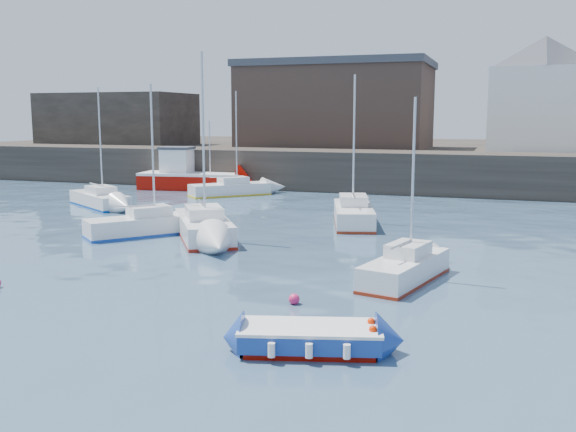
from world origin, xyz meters
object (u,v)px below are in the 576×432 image
(sailboat_e, at_px, (100,199))
(sailboat_h, at_px, (230,189))
(sailboat_c, at_px, (405,268))
(buoy_far, at_px, (229,233))
(fishing_boat, at_px, (189,176))
(sailboat_a, at_px, (145,225))
(sailboat_f, at_px, (353,214))
(buoy_mid, at_px, (294,304))
(sailboat_b, at_px, (203,226))
(blue_dinghy, at_px, (310,337))

(sailboat_e, bearing_deg, sailboat_h, 55.36)
(sailboat_c, bearing_deg, buoy_far, 145.37)
(fishing_boat, distance_m, sailboat_c, 30.60)
(sailboat_e, bearing_deg, sailboat_a, -43.94)
(sailboat_c, height_order, sailboat_e, sailboat_e)
(sailboat_c, bearing_deg, sailboat_f, 111.68)
(sailboat_e, bearing_deg, sailboat_f, -4.26)
(sailboat_h, bearing_deg, sailboat_f, -39.30)
(sailboat_f, relative_size, buoy_mid, 22.76)
(fishing_boat, distance_m, sailboat_b, 20.56)
(sailboat_a, bearing_deg, sailboat_e, 136.06)
(sailboat_a, distance_m, buoy_mid, 13.45)
(sailboat_f, bearing_deg, sailboat_b, -133.59)
(blue_dinghy, xyz_separation_m, sailboat_c, (1.18, 7.44, 0.12))
(sailboat_c, xyz_separation_m, sailboat_h, (-15.54, 20.20, 0.00))
(sailboat_a, height_order, buoy_far, sailboat_a)
(sailboat_a, bearing_deg, sailboat_b, 4.86)
(sailboat_b, bearing_deg, buoy_mid, -50.03)
(blue_dinghy, relative_size, sailboat_f, 0.48)
(sailboat_c, distance_m, sailboat_h, 25.48)
(fishing_boat, bearing_deg, sailboat_e, -93.89)
(fishing_boat, xyz_separation_m, sailboat_f, (15.86, -11.85, -0.47))
(fishing_boat, height_order, buoy_mid, fishing_boat)
(sailboat_h, relative_size, buoy_far, 16.06)
(sailboat_b, relative_size, buoy_far, 18.40)
(sailboat_f, distance_m, buoy_mid, 14.96)
(buoy_far, bearing_deg, buoy_mid, -56.81)
(sailboat_h, relative_size, buoy_mid, 21.61)
(buoy_far, bearing_deg, blue_dinghy, -59.10)
(sailboat_h, height_order, buoy_mid, sailboat_h)
(sailboat_b, xyz_separation_m, sailboat_c, (10.17, -5.03, -0.07))
(buoy_mid, bearing_deg, sailboat_h, 118.01)
(sailboat_b, bearing_deg, blue_dinghy, -54.19)
(buoy_mid, bearing_deg, sailboat_a, 140.48)
(sailboat_a, xyz_separation_m, sailboat_e, (-7.83, 7.54, -0.02))
(blue_dinghy, distance_m, sailboat_c, 7.53)
(sailboat_f, height_order, sailboat_h, sailboat_f)
(sailboat_e, height_order, sailboat_f, sailboat_f)
(sailboat_e, bearing_deg, sailboat_c, -30.41)
(fishing_boat, xyz_separation_m, sailboat_h, (4.72, -2.73, -0.54))
(sailboat_h, xyz_separation_m, buoy_mid, (12.76, -23.98, -0.48))
(fishing_boat, distance_m, buoy_far, 19.51)
(sailboat_b, distance_m, sailboat_c, 11.34)
(sailboat_b, relative_size, sailboat_e, 1.15)
(sailboat_a, height_order, sailboat_f, sailboat_f)
(sailboat_a, relative_size, sailboat_c, 1.13)
(blue_dinghy, bearing_deg, sailboat_h, 117.47)
(sailboat_b, xyz_separation_m, buoy_mid, (7.38, -8.81, -0.55))
(sailboat_b, relative_size, buoy_mid, 24.75)
(fishing_boat, relative_size, sailboat_h, 1.12)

